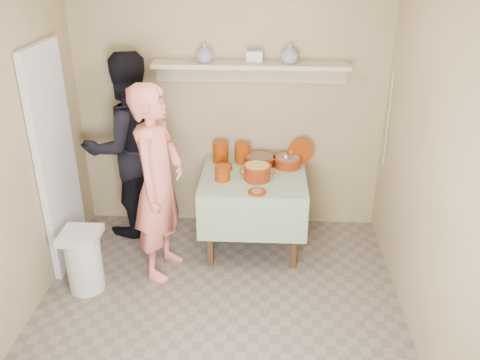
# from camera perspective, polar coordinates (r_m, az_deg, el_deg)

# --- Properties ---
(ground) EXTENTS (3.50, 3.50, 0.00)m
(ground) POSITION_cam_1_polar(r_m,az_deg,el_deg) (4.09, -2.77, -16.73)
(ground) COLOR #6F6257
(ground) RESTS_ON ground
(tile_panel) EXTENTS (0.06, 0.70, 2.00)m
(tile_panel) POSITION_cam_1_polar(r_m,az_deg,el_deg) (4.69, -19.94, 2.05)
(tile_panel) COLOR silver
(tile_panel) RESTS_ON ground
(plate_stack_a) EXTENTS (0.15, 0.15, 0.21)m
(plate_stack_a) POSITION_cam_1_polar(r_m,az_deg,el_deg) (4.95, -2.20, 3.17)
(plate_stack_a) COLOR #752502
(plate_stack_a) RESTS_ON serving_table
(plate_stack_b) EXTENTS (0.16, 0.16, 0.19)m
(plate_stack_b) POSITION_cam_1_polar(r_m,az_deg,el_deg) (4.95, 0.28, 3.04)
(plate_stack_b) COLOR #752502
(plate_stack_b) RESTS_ON serving_table
(bowl_stack) EXTENTS (0.14, 0.14, 0.14)m
(bowl_stack) POSITION_cam_1_polar(r_m,az_deg,el_deg) (4.58, -1.97, 0.78)
(bowl_stack) COLOR #752502
(bowl_stack) RESTS_ON serving_table
(empty_bowl) EXTENTS (0.15, 0.15, 0.05)m
(empty_bowl) POSITION_cam_1_polar(r_m,az_deg,el_deg) (4.82, -1.78, 1.48)
(empty_bowl) COLOR #752502
(empty_bowl) RESTS_ON serving_table
(propped_lid) EXTENTS (0.26, 0.11, 0.26)m
(propped_lid) POSITION_cam_1_polar(r_m,az_deg,el_deg) (4.94, 6.80, 3.16)
(propped_lid) COLOR #752502
(propped_lid) RESTS_ON serving_table
(vase_right) EXTENTS (0.21, 0.21, 0.17)m
(vase_right) POSITION_cam_1_polar(r_m,az_deg,el_deg) (4.72, 5.60, 13.92)
(vase_right) COLOR navy
(vase_right) RESTS_ON wall_shelf
(vase_left) EXTENTS (0.22, 0.22, 0.17)m
(vase_left) POSITION_cam_1_polar(r_m,az_deg,el_deg) (4.74, -4.00, 14.00)
(vase_left) COLOR navy
(vase_left) RESTS_ON wall_shelf
(ceramic_box) EXTENTS (0.15, 0.11, 0.11)m
(ceramic_box) POSITION_cam_1_polar(r_m,az_deg,el_deg) (4.75, 1.63, 13.70)
(ceramic_box) COLOR navy
(ceramic_box) RESTS_ON wall_shelf
(person_cook) EXTENTS (0.53, 0.70, 1.74)m
(person_cook) POSITION_cam_1_polar(r_m,az_deg,el_deg) (4.35, -9.13, -0.39)
(person_cook) COLOR #E67563
(person_cook) RESTS_ON ground
(person_helper) EXTENTS (1.13, 1.07, 1.84)m
(person_helper) POSITION_cam_1_polar(r_m,az_deg,el_deg) (5.05, -12.34, 3.69)
(person_helper) COLOR black
(person_helper) RESTS_ON ground
(room_shell) EXTENTS (3.04, 3.54, 2.62)m
(room_shell) POSITION_cam_1_polar(r_m,az_deg,el_deg) (3.23, -3.37, 4.89)
(room_shell) COLOR tan
(room_shell) RESTS_ON ground
(serving_table) EXTENTS (0.97, 0.97, 0.76)m
(serving_table) POSITION_cam_1_polar(r_m,az_deg,el_deg) (4.78, 1.53, -0.62)
(serving_table) COLOR #4C2D16
(serving_table) RESTS_ON ground
(cazuela_meat_a) EXTENTS (0.30, 0.30, 0.10)m
(cazuela_meat_a) POSITION_cam_1_polar(r_m,az_deg,el_deg) (4.88, 2.23, 2.27)
(cazuela_meat_a) COLOR #5E1503
(cazuela_meat_a) RESTS_ON serving_table
(cazuela_meat_b) EXTENTS (0.28, 0.28, 0.10)m
(cazuela_meat_b) POSITION_cam_1_polar(r_m,az_deg,el_deg) (4.88, 5.36, 2.15)
(cazuela_meat_b) COLOR #5E1503
(cazuela_meat_b) RESTS_ON serving_table
(ladle) EXTENTS (0.08, 0.26, 0.19)m
(ladle) POSITION_cam_1_polar(r_m,az_deg,el_deg) (4.83, 5.19, 2.59)
(ladle) COLOR silver
(ladle) RESTS_ON cazuela_meat_b
(cazuela_rice) EXTENTS (0.33, 0.25, 0.14)m
(cazuela_rice) POSITION_cam_1_polar(r_m,az_deg,el_deg) (4.59, 1.93, 1.03)
(cazuela_rice) COLOR #5E1503
(cazuela_rice) RESTS_ON serving_table
(front_plate) EXTENTS (0.16, 0.16, 0.03)m
(front_plate) POSITION_cam_1_polar(r_m,az_deg,el_deg) (4.37, 1.93, -1.34)
(front_plate) COLOR #752502
(front_plate) RESTS_ON serving_table
(wall_shelf) EXTENTS (1.80, 0.25, 0.21)m
(wall_shelf) POSITION_cam_1_polar(r_m,az_deg,el_deg) (4.78, 1.19, 12.57)
(wall_shelf) COLOR #BFAC8D
(wall_shelf) RESTS_ON room_shell
(trash_bin) EXTENTS (0.32, 0.32, 0.56)m
(trash_bin) POSITION_cam_1_polar(r_m,az_deg,el_deg) (4.54, -17.12, -8.61)
(trash_bin) COLOR silver
(trash_bin) RESTS_ON ground
(electrical_cord) EXTENTS (0.01, 0.05, 0.90)m
(electrical_cord) POSITION_cam_1_polar(r_m,az_deg,el_deg) (4.86, 16.31, 6.56)
(electrical_cord) COLOR silver
(electrical_cord) RESTS_ON wall_shelf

